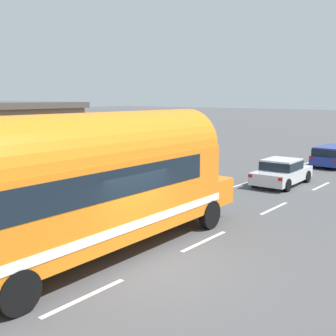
# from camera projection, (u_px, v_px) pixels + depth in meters

# --- Properties ---
(ground_plane) EXTENTS (300.00, 300.00, 0.00)m
(ground_plane) POSITION_uv_depth(u_px,v_px,m) (151.00, 266.00, 11.34)
(ground_plane) COLOR #4C4C4F
(lane_markings) EXTENTS (3.56, 80.00, 0.01)m
(lane_markings) POSITION_uv_depth(u_px,v_px,m) (276.00, 181.00, 22.93)
(lane_markings) COLOR silver
(lane_markings) RESTS_ON ground
(painted_bus) EXTENTS (2.73, 12.01, 4.12)m
(painted_bus) POSITION_uv_depth(u_px,v_px,m) (81.00, 181.00, 11.31)
(painted_bus) COLOR orange
(painted_bus) RESTS_ON ground
(car_lead) EXTENTS (2.01, 4.29, 1.37)m
(car_lead) POSITION_uv_depth(u_px,v_px,m) (282.00, 171.00, 21.79)
(car_lead) COLOR silver
(car_lead) RESTS_ON ground
(car_second) EXTENTS (2.05, 4.70, 1.37)m
(car_second) POSITION_uv_depth(u_px,v_px,m) (335.00, 154.00, 27.70)
(car_second) COLOR navy
(car_second) RESTS_ON ground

